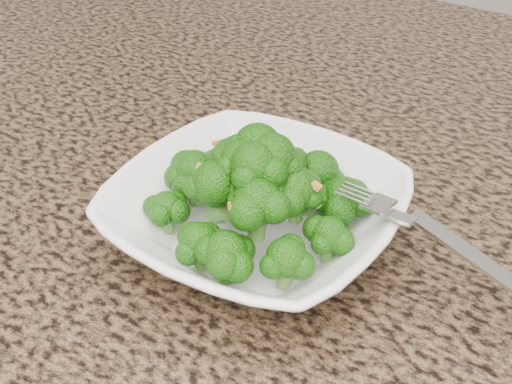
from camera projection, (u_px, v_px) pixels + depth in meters
The scene contains 5 objects.
granite_counter at pixel (347, 202), 0.59m from camera, with size 1.64×1.04×0.03m, color brown.
bowl at pixel (256, 215), 0.51m from camera, with size 0.22×0.22×0.05m, color white.
broccoli_pile at pixel (256, 153), 0.47m from camera, with size 0.19×0.19×0.06m, color #1B5D0A, non-canonical shape.
garlic_topping at pixel (256, 112), 0.45m from camera, with size 0.12×0.12×0.01m, color #C58430, non-canonical shape.
fork at pixel (405, 219), 0.45m from camera, with size 0.18×0.03×0.01m, color silver, non-canonical shape.
Camera 1 is at (0.20, -0.14, 1.24)m, focal length 45.00 mm.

